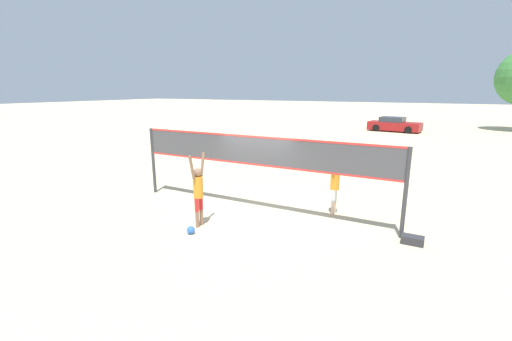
% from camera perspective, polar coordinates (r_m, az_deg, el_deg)
% --- Properties ---
extents(ground_plane, '(200.00, 200.00, 0.00)m').
position_cam_1_polar(ground_plane, '(11.39, -0.00, -6.72)').
color(ground_plane, beige).
extents(volleyball_net, '(9.03, 0.12, 2.49)m').
position_cam_1_polar(volleyball_net, '(10.90, -0.00, 2.33)').
color(volleyball_net, '#38383D').
rests_on(volleyball_net, ground_plane).
extents(player_spiker, '(0.28, 0.71, 2.16)m').
position_cam_1_polar(player_spiker, '(9.95, -9.62, -3.03)').
color(player_spiker, '#8C664C').
rests_on(player_spiker, ground_plane).
extents(player_blocker, '(0.28, 0.69, 2.06)m').
position_cam_1_polar(player_blocker, '(11.02, 13.03, -1.87)').
color(player_blocker, beige).
rests_on(player_blocker, ground_plane).
extents(volleyball, '(0.22, 0.22, 0.22)m').
position_cam_1_polar(volleyball, '(9.80, -10.81, -9.73)').
color(volleyball, blue).
rests_on(volleyball, ground_plane).
extents(gear_bag, '(0.55, 0.32, 0.21)m').
position_cam_1_polar(gear_bag, '(9.93, 24.64, -10.48)').
color(gear_bag, '#2D2D33').
rests_on(gear_bag, ground_plane).
extents(parked_car_near, '(4.85, 2.47, 1.36)m').
position_cam_1_polar(parked_car_near, '(35.09, 22.02, 7.06)').
color(parked_car_near, maroon).
rests_on(parked_car_near, ground_plane).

